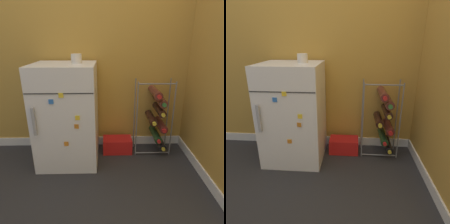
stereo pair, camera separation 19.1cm
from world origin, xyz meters
TOP-DOWN VIEW (x-y plane):
  - ground_plane at (0.00, 0.00)m, footprint 14.00×14.00m
  - wall_back at (0.00, 0.55)m, footprint 6.91×0.07m
  - mini_fridge at (-0.23, 0.24)m, footprint 0.54×0.53m
  - wine_rack at (0.64, 0.37)m, footprint 0.36×0.33m
  - soda_box at (0.24, 0.36)m, footprint 0.30×0.18m
  - fridge_top_cup at (-0.12, 0.26)m, footprint 0.09×0.09m

SIDE VIEW (x-z plane):
  - ground_plane at x=0.00m, z-range 0.00..0.00m
  - soda_box at x=0.24m, z-range 0.00..0.15m
  - wine_rack at x=0.64m, z-range 0.01..0.77m
  - mini_fridge at x=-0.23m, z-range 0.00..0.93m
  - fridge_top_cup at x=-0.12m, z-range 0.93..1.00m
  - wall_back at x=0.00m, z-range -0.01..2.49m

